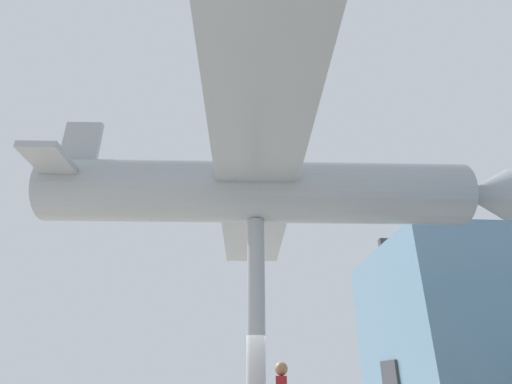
{
  "coord_description": "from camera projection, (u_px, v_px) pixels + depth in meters",
  "views": [
    {
      "loc": [
        10.52,
        -0.6,
        1.47
      ],
      "look_at": [
        0.0,
        0.0,
        6.48
      ],
      "focal_mm": 28.0,
      "sensor_mm": 36.0,
      "label": 1
    }
  ],
  "objects": [
    {
      "name": "glass_pavilion_left",
      "position": [
        505.0,
        329.0,
        18.47
      ],
      "size": [
        8.74,
        11.46,
        7.93
      ],
      "color": "#60849E",
      "rests_on": "ground_plane"
    },
    {
      "name": "suspended_airplane",
      "position": [
        267.0,
        192.0,
        11.68
      ],
      "size": [
        14.23,
        13.98,
        3.21
      ],
      "rotation": [
        0.0,
        0.0,
        -0.03
      ],
      "color": "#93999E",
      "rests_on": "support_pylon_central"
    },
    {
      "name": "support_pylon_central",
      "position": [
        256.0,
        324.0,
        10.08
      ],
      "size": [
        0.48,
        0.48,
        5.58
      ],
      "color": "#999EA3",
      "rests_on": "ground_plane"
    }
  ]
}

